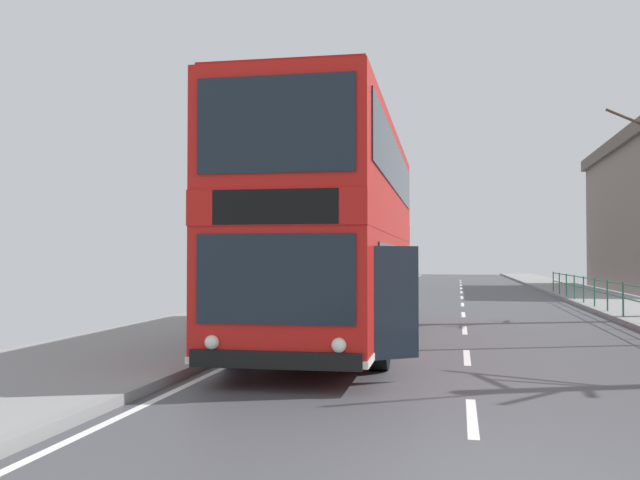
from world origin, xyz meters
name	(u,v)px	position (x,y,z in m)	size (l,w,h in m)	color
double_decker_bus_main	(338,231)	(-2.67, 9.07, 2.39)	(3.39, 11.42, 4.58)	red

